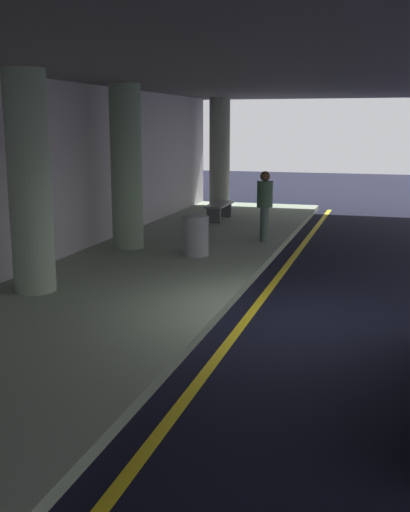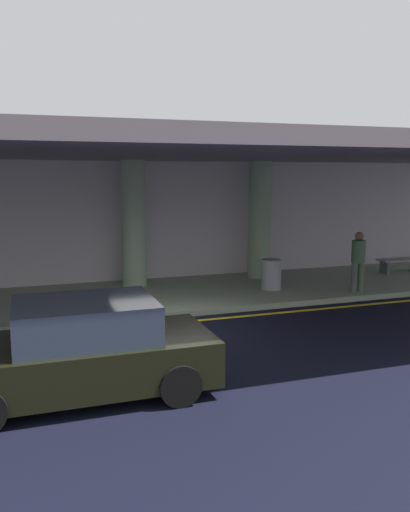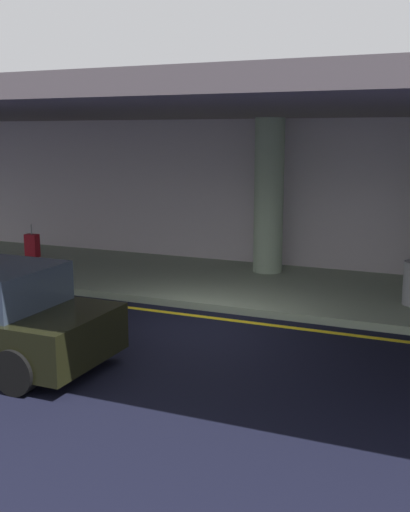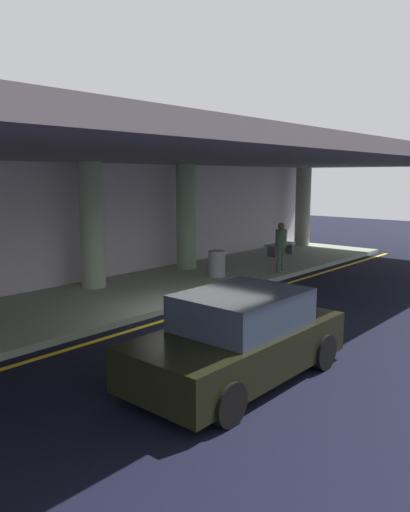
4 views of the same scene
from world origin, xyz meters
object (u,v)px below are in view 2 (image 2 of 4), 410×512
support_column_far_left (134,224)px  traveler_with_luggage (358,257)px  support_column_left_mid (259,220)px  car_black (81,351)px  trash_bin_steel (271,274)px  bench_metal (400,262)px

support_column_far_left → traveler_with_luggage: size_ratio=2.17×
support_column_left_mid → car_black: 9.58m
traveler_with_luggage → trash_bin_steel: (-2.13, 1.08, -0.54)m
bench_metal → support_column_left_mid: bearing=169.6°
support_column_far_left → traveler_with_luggage: 6.44m
car_black → trash_bin_steel: bearing=-140.9°
bench_metal → car_black: bearing=-150.5°
support_column_far_left → car_black: size_ratio=0.89×
support_column_left_mid → traveler_with_luggage: size_ratio=2.17×
car_black → traveler_with_luggage: size_ratio=2.44×
support_column_left_mid → car_black: bearing=-131.4°
car_black → traveler_with_luggage: 9.09m
support_column_far_left → car_black: (-2.27, -7.13, -1.26)m
support_column_left_mid → traveler_with_luggage: 3.41m
traveler_with_luggage → trash_bin_steel: size_ratio=1.98×
support_column_left_mid → traveler_with_luggage: (1.72, -2.82, -0.86)m
support_column_left_mid → car_black: size_ratio=0.89×
support_column_left_mid → support_column_far_left: bearing=180.0°
support_column_far_left → car_black: support_column_far_left is taller
traveler_with_luggage → support_column_far_left: bearing=51.5°
support_column_left_mid → bench_metal: size_ratio=2.28×
support_column_far_left → traveler_with_luggage: (5.72, -2.82, -0.86)m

